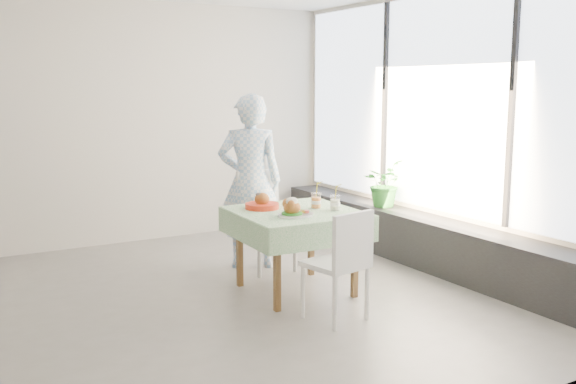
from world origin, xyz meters
TOP-DOWN VIEW (x-y plane):
  - floor at (0.00, 0.00)m, footprint 6.00×6.00m
  - wall_back at (0.00, 2.50)m, footprint 6.00×0.02m
  - wall_front at (0.00, -2.50)m, footprint 6.00×0.02m
  - wall_right at (3.00, 0.00)m, footprint 0.02×5.00m
  - window_pane at (2.97, 0.00)m, footprint 0.01×4.80m
  - window_ledge at (2.80, 0.00)m, footprint 0.40×4.80m
  - cafe_table at (1.20, -0.09)m, footprint 1.07×1.07m
  - chair_far at (1.31, 0.67)m, footprint 0.47×0.47m
  - chair_near at (1.12, -0.85)m, footprint 0.49×0.49m
  - diner at (1.21, 0.84)m, footprint 0.76×0.65m
  - main_dish at (1.06, -0.29)m, footprint 0.32×0.32m
  - juice_cup_orange at (1.42, -0.07)m, footprint 0.10×0.10m
  - juice_cup_lemonade at (1.52, -0.24)m, footprint 0.09×0.09m
  - second_dish at (0.99, 0.15)m, footprint 0.31×0.31m
  - potted_plant at (2.80, 0.70)m, footprint 0.63×0.63m

SIDE VIEW (x-z plane):
  - floor at x=0.00m, z-range 0.00..0.00m
  - window_ledge at x=2.80m, z-range 0.00..0.50m
  - chair_near at x=1.12m, z-range -0.17..0.72m
  - chair_far at x=1.31m, z-range -0.19..0.80m
  - cafe_table at x=1.20m, z-range 0.09..0.83m
  - potted_plant at x=2.80m, z-range 0.50..1.03m
  - second_dish at x=0.99m, z-range 0.71..0.86m
  - main_dish at x=1.06m, z-range 0.71..0.88m
  - juice_cup_lemonade at x=1.52m, z-range 0.67..0.94m
  - juice_cup_orange at x=1.42m, z-range 0.67..0.94m
  - diner at x=1.21m, z-range 0.00..1.76m
  - wall_back at x=0.00m, z-range 0.00..2.80m
  - wall_front at x=0.00m, z-range 0.00..2.80m
  - wall_right at x=3.00m, z-range 0.00..2.80m
  - window_pane at x=2.97m, z-range 0.56..2.74m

